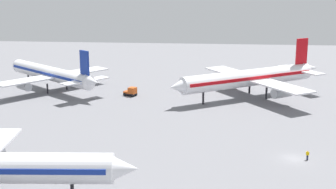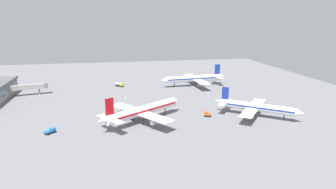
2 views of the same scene
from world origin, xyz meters
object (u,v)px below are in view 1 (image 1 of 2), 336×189
(airplane_at_gate, at_px, (52,74))
(baggage_tug, at_px, (131,92))
(airplane_taxiing, at_px, (250,78))
(ground_crew_worker, at_px, (308,155))

(airplane_at_gate, xyz_separation_m, baggage_tug, (-4.31, -22.53, -3.42))
(airplane_at_gate, xyz_separation_m, airplane_taxiing, (-2.99, -53.25, 0.60))
(baggage_tug, bearing_deg, airplane_at_gate, -168.16)
(airplane_at_gate, height_order, airplane_taxiing, airplane_taxiing)
(airplane_taxiing, distance_m, baggage_tug, 31.02)
(baggage_tug, relative_size, ground_crew_worker, 2.21)
(airplane_at_gate, relative_size, airplane_taxiing, 0.85)
(baggage_tug, xyz_separation_m, ground_crew_worker, (-42.42, -37.74, -0.31))
(baggage_tug, distance_m, ground_crew_worker, 56.78)
(airplane_taxiing, distance_m, ground_crew_worker, 44.51)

